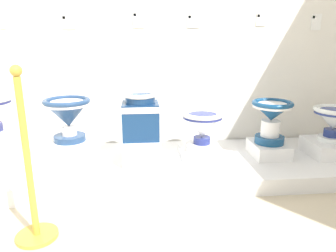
# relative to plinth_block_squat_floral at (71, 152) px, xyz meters

# --- Properties ---
(wall_back) EXTENTS (4.30, 0.06, 2.91)m
(wall_back) POSITION_rel_plinth_block_squat_floral_xyz_m (0.86, 0.54, 1.22)
(wall_back) COLOR white
(wall_back) RESTS_ON ground_plane
(display_platform) EXTENTS (3.52, 0.99, 0.13)m
(display_platform) POSITION_rel_plinth_block_squat_floral_xyz_m (0.86, -0.00, -0.17)
(display_platform) COLOR white
(display_platform) RESTS_ON ground_plane
(plinth_block_squat_floral) EXTENTS (0.39, 0.40, 0.20)m
(plinth_block_squat_floral) POSITION_rel_plinth_block_squat_floral_xyz_m (0.00, 0.00, 0.00)
(plinth_block_squat_floral) COLOR white
(plinth_block_squat_floral) RESTS_ON display_platform
(antique_toilet_squat_floral) EXTENTS (0.38, 0.38, 0.36)m
(antique_toilet_squat_floral) POSITION_rel_plinth_block_squat_floral_xyz_m (-0.00, -0.00, 0.34)
(antique_toilet_squat_floral) COLOR navy
(antique_toilet_squat_floral) RESTS_ON plinth_block_squat_floral
(plinth_block_rightmost) EXTENTS (0.31, 0.40, 0.20)m
(plinth_block_rightmost) POSITION_rel_plinth_block_squat_floral_xyz_m (0.60, 0.00, 0.00)
(plinth_block_rightmost) COLOR white
(plinth_block_rightmost) RESTS_ON display_platform
(antique_toilet_rightmost) EXTENTS (0.31, 0.29, 0.39)m
(antique_toilet_rightmost) POSITION_rel_plinth_block_squat_floral_xyz_m (0.60, 0.00, 0.31)
(antique_toilet_rightmost) COLOR navy
(antique_toilet_rightmost) RESTS_ON plinth_block_rightmost
(plinth_block_tall_cobalt) EXTENTS (0.39, 0.38, 0.04)m
(plinth_block_tall_cobalt) POSITION_rel_plinth_block_squat_floral_xyz_m (1.15, 0.09, -0.08)
(plinth_block_tall_cobalt) COLOR white
(plinth_block_tall_cobalt) RESTS_ON display_platform
(antique_toilet_tall_cobalt) EXTENTS (0.37, 0.37, 0.36)m
(antique_toilet_tall_cobalt) POSITION_rel_plinth_block_squat_floral_xyz_m (1.15, 0.09, 0.17)
(antique_toilet_tall_cobalt) COLOR white
(antique_toilet_tall_cobalt) RESTS_ON plinth_block_tall_cobalt
(plinth_block_pale_glazed) EXTENTS (0.30, 0.36, 0.12)m
(plinth_block_pale_glazed) POSITION_rel_plinth_block_squat_floral_xyz_m (1.75, 0.01, -0.04)
(plinth_block_pale_glazed) COLOR white
(plinth_block_pale_glazed) RESTS_ON display_platform
(antique_toilet_pale_glazed) EXTENTS (0.36, 0.36, 0.38)m
(antique_toilet_pale_glazed) POSITION_rel_plinth_block_squat_floral_xyz_m (1.75, 0.01, 0.28)
(antique_toilet_pale_glazed) COLOR navy
(antique_toilet_pale_glazed) RESTS_ON plinth_block_pale_glazed
(plinth_block_central_ornate) EXTENTS (0.39, 0.39, 0.13)m
(plinth_block_central_ornate) POSITION_rel_plinth_block_squat_floral_xyz_m (2.31, -0.02, -0.03)
(plinth_block_central_ornate) COLOR white
(plinth_block_central_ornate) RESTS_ON display_platform
(antique_toilet_central_ornate) EXTENTS (0.36, 0.36, 0.31)m
(antique_toilet_central_ornate) POSITION_rel_plinth_block_squat_floral_xyz_m (2.31, -0.02, 0.24)
(antique_toilet_central_ornate) COLOR white
(antique_toilet_central_ornate) RESTS_ON plinth_block_central_ornate
(info_placard_first) EXTENTS (0.11, 0.01, 0.11)m
(info_placard_first) POSITION_rel_plinth_block_squat_floral_xyz_m (-0.64, 0.51, 1.07)
(info_placard_first) COLOR white
(info_placard_second) EXTENTS (0.12, 0.01, 0.12)m
(info_placard_second) POSITION_rel_plinth_block_squat_floral_xyz_m (-0.03, 0.51, 1.08)
(info_placard_second) COLOR white
(info_placard_third) EXTENTS (0.11, 0.01, 0.14)m
(info_placard_third) POSITION_rel_plinth_block_squat_floral_xyz_m (0.60, 0.51, 1.10)
(info_placard_third) COLOR white
(info_placard_fourth) EXTENTS (0.12, 0.01, 0.12)m
(info_placard_fourth) POSITION_rel_plinth_block_squat_floral_xyz_m (1.12, 0.51, 1.09)
(info_placard_fourth) COLOR white
(info_placard_fifth) EXTENTS (0.10, 0.01, 0.11)m
(info_placard_fifth) POSITION_rel_plinth_block_squat_floral_xyz_m (1.78, 0.51, 1.11)
(info_placard_fifth) COLOR white
(info_placard_sixth) EXTENTS (0.10, 0.01, 0.15)m
(info_placard_sixth) POSITION_rel_plinth_block_squat_floral_xyz_m (2.34, 0.51, 1.09)
(info_placard_sixth) COLOR white
(stanchion_post_near_left) EXTENTS (0.25, 0.25, 1.04)m
(stanchion_post_near_left) POSITION_rel_plinth_block_squat_floral_xyz_m (-0.05, -0.86, 0.09)
(stanchion_post_near_left) COLOR gold
(stanchion_post_near_left) RESTS_ON ground_plane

